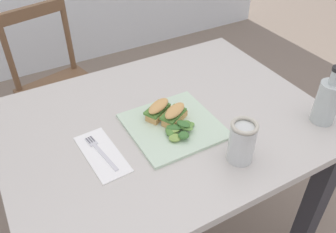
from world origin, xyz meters
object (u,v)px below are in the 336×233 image
at_px(dining_table, 165,147).
at_px(mason_jar_iced_tea, 242,143).
at_px(chair_wooden_far, 60,88).
at_px(plate_lunch, 174,126).
at_px(sandwich_half_front, 174,114).
at_px(bottle_cold_brew, 327,103).
at_px(fork_on_napkin, 99,150).
at_px(sandwich_half_back, 158,109).

xyz_separation_m(dining_table, mason_jar_iced_tea, (0.11, -0.28, 0.20)).
xyz_separation_m(chair_wooden_far, plate_lunch, (0.20, -0.89, 0.30)).
xyz_separation_m(sandwich_half_front, bottle_cold_brew, (0.46, -0.24, 0.04)).
xyz_separation_m(plate_lunch, bottle_cold_brew, (0.48, -0.22, 0.07)).
relative_size(fork_on_napkin, bottle_cold_brew, 0.86).
bearing_deg(bottle_cold_brew, plate_lunch, 154.87).
relative_size(dining_table, sandwich_half_front, 10.00).
bearing_deg(mason_jar_iced_tea, fork_on_napkin, 146.66).
xyz_separation_m(chair_wooden_far, mason_jar_iced_tea, (0.30, -1.12, 0.35)).
height_order(dining_table, mason_jar_iced_tea, mason_jar_iced_tea).
distance_m(plate_lunch, fork_on_napkin, 0.27).
bearing_deg(sandwich_half_front, dining_table, 122.58).
xyz_separation_m(chair_wooden_far, bottle_cold_brew, (0.68, -1.11, 0.37)).
bearing_deg(bottle_cold_brew, dining_table, 150.21).
height_order(chair_wooden_far, fork_on_napkin, chair_wooden_far).
bearing_deg(plate_lunch, mason_jar_iced_tea, -65.80).
height_order(plate_lunch, sandwich_half_front, sandwich_half_front).
bearing_deg(plate_lunch, sandwich_half_front, 54.39).
distance_m(dining_table, sandwich_half_front, 0.18).
bearing_deg(mason_jar_iced_tea, bottle_cold_brew, 1.08).
xyz_separation_m(sandwich_half_back, bottle_cold_brew, (0.50, -0.29, 0.04)).
bearing_deg(dining_table, bottle_cold_brew, -29.79).
distance_m(chair_wooden_far, plate_lunch, 0.96).
bearing_deg(sandwich_half_back, mason_jar_iced_tea, -67.57).
distance_m(sandwich_half_front, sandwich_half_back, 0.06).
height_order(bottle_cold_brew, mason_jar_iced_tea, bottle_cold_brew).
height_order(sandwich_half_front, sandwich_half_back, same).
height_order(dining_table, fork_on_napkin, fork_on_napkin).
height_order(sandwich_half_back, bottle_cold_brew, bottle_cold_brew).
distance_m(dining_table, mason_jar_iced_tea, 0.36).
xyz_separation_m(plate_lunch, sandwich_half_back, (-0.02, 0.07, 0.03)).
bearing_deg(sandwich_half_front, bottle_cold_brew, -27.85).
relative_size(dining_table, bottle_cold_brew, 5.24).
bearing_deg(dining_table, mason_jar_iced_tea, -68.88).
bearing_deg(chair_wooden_far, sandwich_half_front, -76.06).
distance_m(sandwich_half_back, mason_jar_iced_tea, 0.33).
bearing_deg(chair_wooden_far, bottle_cold_brew, -58.72).
bearing_deg(fork_on_napkin, mason_jar_iced_tea, -33.34).
bearing_deg(dining_table, fork_on_napkin, -171.51).
height_order(dining_table, plate_lunch, plate_lunch).
height_order(sandwich_half_back, mason_jar_iced_tea, mason_jar_iced_tea).
distance_m(sandwich_half_front, mason_jar_iced_tea, 0.27).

